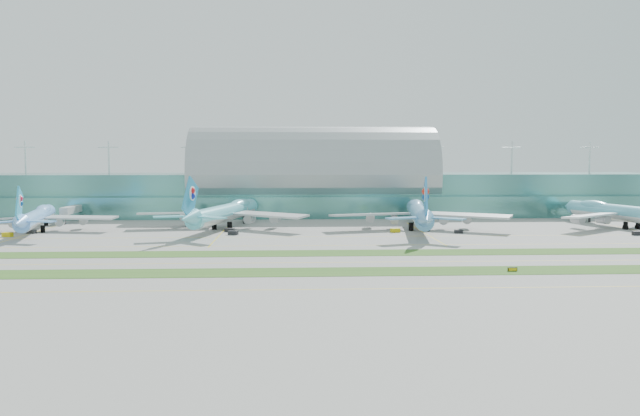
{
  "coord_description": "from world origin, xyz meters",
  "views": [
    {
      "loc": [
        -10.59,
        -179.52,
        28.39
      ],
      "look_at": [
        0.0,
        55.0,
        9.0
      ],
      "focal_mm": 35.0,
      "sensor_mm": 36.0,
      "label": 1
    }
  ],
  "objects_px": {
    "airliner_a": "(36,216)",
    "airliner_d": "(624,212)",
    "airliner_c": "(419,212)",
    "taxiway_sign_east": "(512,269)",
    "airliner_b": "(226,211)",
    "terminal": "(313,185)"
  },
  "relations": [
    {
      "from": "terminal",
      "to": "airliner_b",
      "type": "distance_m",
      "value": 71.94
    },
    {
      "from": "airliner_d",
      "to": "terminal",
      "type": "bearing_deg",
      "value": 136.99
    },
    {
      "from": "airliner_c",
      "to": "airliner_d",
      "type": "xyz_separation_m",
      "value": [
        82.7,
        1.49,
        -0.36
      ]
    },
    {
      "from": "airliner_c",
      "to": "taxiway_sign_east",
      "type": "distance_m",
      "value": 89.81
    },
    {
      "from": "airliner_b",
      "to": "taxiway_sign_east",
      "type": "height_order",
      "value": "airliner_b"
    },
    {
      "from": "airliner_c",
      "to": "airliner_d",
      "type": "bearing_deg",
      "value": 9.04
    },
    {
      "from": "airliner_c",
      "to": "taxiway_sign_east",
      "type": "relative_size",
      "value": 32.39
    },
    {
      "from": "airliner_b",
      "to": "taxiway_sign_east",
      "type": "distance_m",
      "value": 126.22
    },
    {
      "from": "terminal",
      "to": "airliner_a",
      "type": "bearing_deg",
      "value": -147.44
    },
    {
      "from": "airliner_a",
      "to": "airliner_d",
      "type": "xyz_separation_m",
      "value": [
        228.95,
        1.45,
        0.57
      ]
    },
    {
      "from": "airliner_a",
      "to": "airliner_c",
      "type": "distance_m",
      "value": 146.25
    },
    {
      "from": "airliner_d",
      "to": "taxiway_sign_east",
      "type": "xyz_separation_m",
      "value": [
        -77.51,
        -90.94,
        -5.86
      ]
    },
    {
      "from": "terminal",
      "to": "airliner_c",
      "type": "bearing_deg",
      "value": -60.57
    },
    {
      "from": "airliner_b",
      "to": "airliner_c",
      "type": "distance_m",
      "value": 75.94
    },
    {
      "from": "airliner_a",
      "to": "taxiway_sign_east",
      "type": "height_order",
      "value": "airliner_a"
    },
    {
      "from": "airliner_a",
      "to": "airliner_d",
      "type": "height_order",
      "value": "airliner_d"
    },
    {
      "from": "airliner_a",
      "to": "airliner_c",
      "type": "relative_size",
      "value": 0.86
    },
    {
      "from": "airliner_a",
      "to": "airliner_d",
      "type": "distance_m",
      "value": 228.96
    },
    {
      "from": "airliner_c",
      "to": "taxiway_sign_east",
      "type": "bearing_deg",
      "value": -78.67
    },
    {
      "from": "airliner_b",
      "to": "airliner_c",
      "type": "height_order",
      "value": "airliner_b"
    },
    {
      "from": "airliner_a",
      "to": "airliner_c",
      "type": "height_order",
      "value": "airliner_c"
    },
    {
      "from": "airliner_a",
      "to": "taxiway_sign_east",
      "type": "xyz_separation_m",
      "value": [
        151.44,
        -89.49,
        -5.29
      ]
    }
  ]
}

